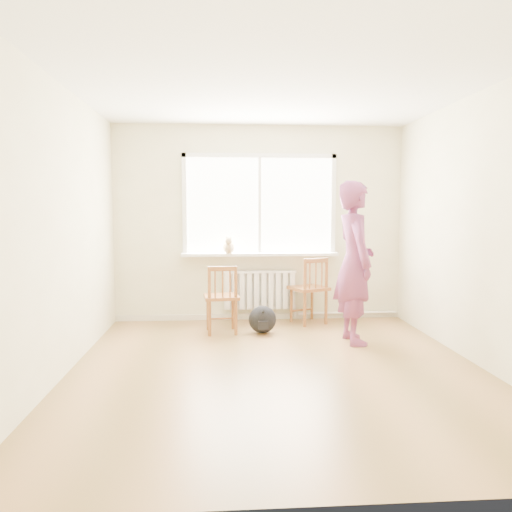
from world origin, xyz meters
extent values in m
plane|color=#9A6D3F|center=(0.00, 0.00, 0.00)|extent=(4.50, 4.50, 0.00)
plane|color=white|center=(0.00, 0.00, 2.70)|extent=(4.50, 4.50, 0.00)
cube|color=beige|center=(0.00, 2.25, 1.35)|extent=(4.00, 0.01, 2.70)
cube|color=white|center=(0.00, 2.23, 1.60)|extent=(2.00, 0.02, 1.30)
cube|color=white|center=(0.00, 2.21, 2.28)|extent=(2.12, 0.05, 0.06)
cube|color=white|center=(-1.03, 2.21, 1.60)|extent=(0.06, 0.05, 1.42)
cube|color=white|center=(1.03, 2.21, 1.60)|extent=(0.06, 0.05, 1.42)
cube|color=white|center=(0.00, 2.21, 1.60)|extent=(0.04, 0.05, 1.30)
cube|color=white|center=(0.00, 2.14, 0.93)|extent=(2.15, 0.22, 0.04)
cube|color=white|center=(0.00, 2.20, 0.43)|extent=(1.00, 0.02, 0.55)
cube|color=white|center=(0.00, 2.15, 0.43)|extent=(1.00, 0.10, 0.51)
cube|color=white|center=(0.00, 2.15, 0.69)|extent=(1.00, 0.12, 0.03)
cylinder|color=silver|center=(1.25, 2.19, 0.08)|extent=(1.40, 0.04, 0.04)
cube|color=beige|center=(0.00, 2.23, 0.04)|extent=(4.00, 0.03, 0.08)
cube|color=#995E2C|center=(-0.54, 1.50, 0.45)|extent=(0.46, 0.44, 0.04)
cylinder|color=#995E2C|center=(-0.39, 1.68, 0.23)|extent=(0.04, 0.04, 0.45)
cylinder|color=#995E2C|center=(-0.71, 1.65, 0.23)|extent=(0.04, 0.04, 0.45)
cylinder|color=#995E2C|center=(-0.36, 1.36, 0.23)|extent=(0.04, 0.04, 0.45)
cylinder|color=#995E2C|center=(-0.68, 1.33, 0.23)|extent=(0.04, 0.04, 0.45)
cylinder|color=#995E2C|center=(-0.36, 1.36, 0.43)|extent=(0.04, 0.04, 0.86)
cylinder|color=#995E2C|center=(-0.68, 1.33, 0.43)|extent=(0.04, 0.04, 0.86)
cube|color=#995E2C|center=(-0.52, 1.34, 0.83)|extent=(0.35, 0.07, 0.06)
cylinder|color=#995E2C|center=(-0.43, 1.35, 0.65)|extent=(0.02, 0.02, 0.34)
cylinder|color=#995E2C|center=(-0.52, 1.34, 0.65)|extent=(0.02, 0.02, 0.34)
cylinder|color=#995E2C|center=(-0.61, 1.34, 0.65)|extent=(0.02, 0.02, 0.34)
cube|color=#995E2C|center=(0.65, 1.95, 0.48)|extent=(0.58, 0.57, 0.04)
cylinder|color=#995E2C|center=(0.74, 2.17, 0.24)|extent=(0.04, 0.04, 0.48)
cylinder|color=#995E2C|center=(0.43, 2.04, 0.24)|extent=(0.04, 0.04, 0.48)
cylinder|color=#995E2C|center=(0.87, 1.86, 0.24)|extent=(0.04, 0.04, 0.48)
cylinder|color=#995E2C|center=(0.56, 1.73, 0.24)|extent=(0.04, 0.04, 0.48)
cylinder|color=#995E2C|center=(0.87, 1.86, 0.45)|extent=(0.04, 0.04, 0.90)
cylinder|color=#995E2C|center=(0.56, 1.73, 0.45)|extent=(0.04, 0.04, 0.90)
cube|color=#995E2C|center=(0.72, 1.79, 0.87)|extent=(0.35, 0.18, 0.06)
cylinder|color=#995E2C|center=(0.80, 1.83, 0.68)|extent=(0.02, 0.02, 0.36)
cylinder|color=#995E2C|center=(0.72, 1.79, 0.68)|extent=(0.02, 0.02, 0.36)
cylinder|color=#995E2C|center=(0.63, 1.76, 0.68)|extent=(0.02, 0.02, 0.36)
imported|color=#B93D50|center=(1.00, 0.94, 0.94)|extent=(0.49, 0.71, 1.87)
ellipsoid|color=beige|center=(-0.43, 2.07, 1.04)|extent=(0.17, 0.24, 0.18)
sphere|color=beige|center=(-0.43, 1.95, 1.13)|extent=(0.10, 0.10, 0.10)
cone|color=beige|center=(-0.46, 1.95, 1.18)|extent=(0.03, 0.03, 0.04)
cone|color=beige|center=(-0.41, 1.95, 1.18)|extent=(0.03, 0.03, 0.04)
cylinder|color=beige|center=(-0.43, 2.19, 0.99)|extent=(0.03, 0.16, 0.02)
cylinder|color=beige|center=(-0.46, 1.98, 0.99)|extent=(0.02, 0.02, 0.09)
cylinder|color=beige|center=(-0.41, 1.98, 0.99)|extent=(0.02, 0.02, 0.09)
ellipsoid|color=black|center=(-0.02, 1.43, 0.17)|extent=(0.35, 0.27, 0.35)
camera|label=1|loc=(-0.54, -4.68, 1.54)|focal=35.00mm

